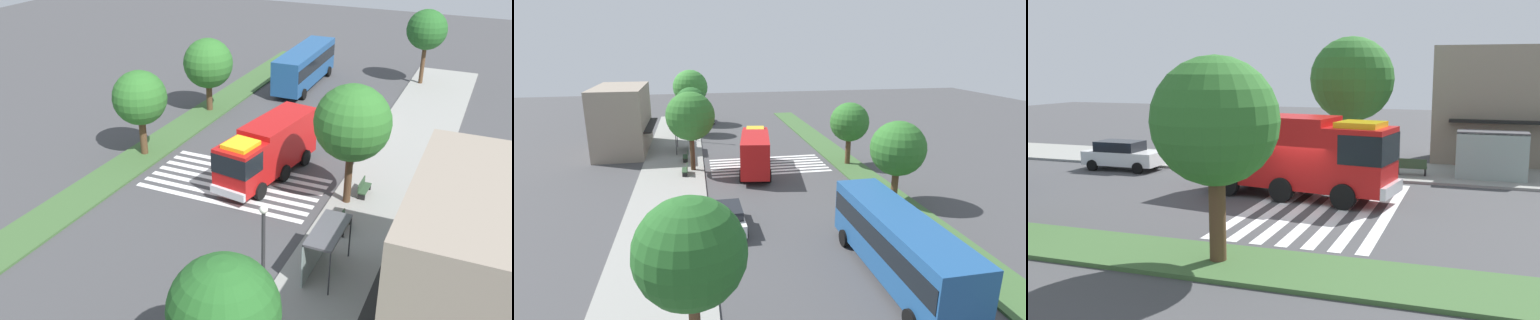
% 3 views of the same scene
% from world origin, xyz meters
% --- Properties ---
extents(ground_plane, '(120.00, 120.00, 0.00)m').
position_xyz_m(ground_plane, '(0.00, 0.00, 0.00)').
color(ground_plane, '#424244').
extents(sidewalk, '(60.00, 5.85, 0.14)m').
position_xyz_m(sidewalk, '(0.00, 9.21, 0.07)').
color(sidewalk, gray).
rests_on(sidewalk, ground_plane).
extents(median_strip, '(60.00, 3.00, 0.14)m').
position_xyz_m(median_strip, '(0.00, -7.79, 0.07)').
color(median_strip, '#3D6033').
rests_on(median_strip, ground_plane).
extents(crosswalk, '(5.85, 11.32, 0.01)m').
position_xyz_m(crosswalk, '(1.24, 0.00, 0.01)').
color(crosswalk, silver).
rests_on(crosswalk, ground_plane).
extents(fire_truck, '(9.30, 3.82, 3.69)m').
position_xyz_m(fire_truck, '(-0.30, 1.50, 2.07)').
color(fire_truck, '#B71414').
rests_on(fire_truck, ground_plane).
extents(parked_car_west, '(4.54, 2.11, 1.66)m').
position_xyz_m(parked_car_west, '(-12.13, 5.09, 0.86)').
color(parked_car_west, silver).
rests_on(parked_car_west, ground_plane).
extents(parked_car_mid, '(4.80, 2.14, 1.66)m').
position_xyz_m(parked_car_mid, '(24.30, 5.09, 0.86)').
color(parked_car_mid, silver).
rests_on(parked_car_mid, ground_plane).
extents(transit_bus, '(10.92, 2.96, 3.57)m').
position_xyz_m(transit_bus, '(-19.48, -2.83, 2.12)').
color(transit_bus, navy).
rests_on(transit_bus, ground_plane).
extents(bus_stop_shelter, '(3.50, 1.40, 2.46)m').
position_xyz_m(bus_stop_shelter, '(7.97, 8.01, 1.89)').
color(bus_stop_shelter, '#4C4C51').
rests_on(bus_stop_shelter, sidewalk).
extents(bench_near_shelter, '(1.60, 0.50, 0.90)m').
position_xyz_m(bench_near_shelter, '(3.97, 7.97, 0.59)').
color(bench_near_shelter, '#2D472D').
rests_on(bench_near_shelter, sidewalk).
extents(bench_west_of_shelter, '(1.60, 0.50, 0.90)m').
position_xyz_m(bench_west_of_shelter, '(-0.48, 7.97, 0.59)').
color(bench_west_of_shelter, '#2D472D').
rests_on(bench_west_of_shelter, sidewalk).
extents(street_lamp, '(0.36, 0.36, 5.77)m').
position_xyz_m(street_lamp, '(12.43, 6.89, 3.57)').
color(street_lamp, '#2D2D30').
rests_on(street_lamp, sidewalk).
extents(storefront_building, '(10.32, 5.96, 7.14)m').
position_xyz_m(storefront_building, '(9.75, 14.71, 3.57)').
color(storefront_building, gray).
rests_on(storefront_building, ground_plane).
extents(sidewalk_tree_far_west, '(3.74, 3.74, 7.04)m').
position_xyz_m(sidewalk_tree_far_west, '(-24.47, 7.29, 5.27)').
color(sidewalk_tree_far_west, '#513823').
rests_on(sidewalk_tree_far_west, sidewalk).
extents(sidewalk_tree_west, '(4.47, 4.47, 7.34)m').
position_xyz_m(sidewalk_tree_west, '(0.79, 7.29, 5.22)').
color(sidewalk_tree_west, '#47301E').
rests_on(sidewalk_tree_west, sidewalk).
extents(sidewalk_tree_east, '(4.06, 4.06, 6.00)m').
position_xyz_m(sidewalk_tree_east, '(16.74, 7.29, 4.09)').
color(sidewalk_tree_east, '#47301E').
rests_on(sidewalk_tree_east, sidewalk).
extents(sidewalk_tree_far_east, '(4.99, 4.99, 7.71)m').
position_xyz_m(sidewalk_tree_far_east, '(24.14, 7.29, 5.34)').
color(sidewalk_tree_far_east, '#47301E').
rests_on(sidewalk_tree_far_east, sidewalk).
extents(median_tree_far_west, '(4.11, 4.11, 6.10)m').
position_xyz_m(median_tree_far_west, '(-9.67, -7.79, 4.16)').
color(median_tree_far_west, '#513823').
rests_on(median_tree_far_west, median_strip).
extents(median_tree_west, '(3.77, 3.77, 6.05)m').
position_xyz_m(median_tree_west, '(0.03, -7.79, 4.27)').
color(median_tree_west, '#513823').
rests_on(median_tree_west, median_strip).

